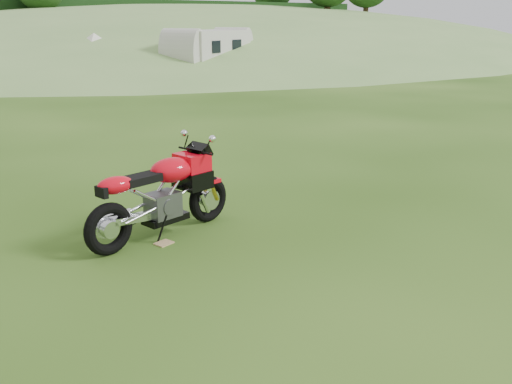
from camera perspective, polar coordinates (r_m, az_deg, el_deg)
ground at (r=6.39m, az=-0.02°, el=-8.44°), size 120.00×120.00×0.00m
hillside at (r=52.46m, az=-5.78°, el=13.81°), size 80.00×64.00×8.00m
hedgerow at (r=52.46m, az=-5.78°, el=13.81°), size 36.00×1.20×8.60m
sport_motorcycle at (r=7.41m, az=-9.49°, el=0.30°), size 2.22×0.91×1.30m
plywood_board at (r=7.36m, az=-9.20°, el=-5.07°), size 0.25×0.22×0.02m
tent_right at (r=28.53m, az=-15.77°, el=13.10°), size 3.14×3.14×2.32m
caravan at (r=27.27m, az=-4.72°, el=13.51°), size 5.41×3.91×2.31m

